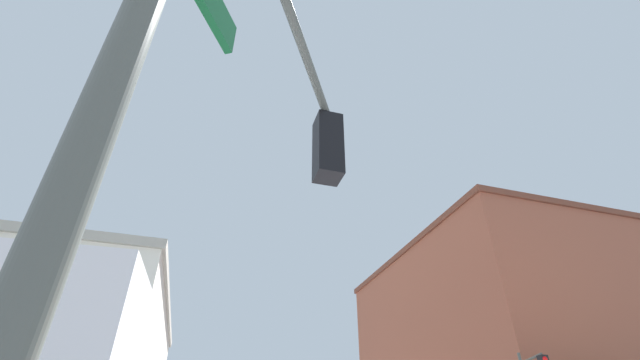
% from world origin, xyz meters
% --- Properties ---
extents(traffic_signal_near, '(2.02, 3.03, 5.23)m').
position_xyz_m(traffic_signal_near, '(-5.91, -5.96, 3.68)').
color(traffic_signal_near, '#474C47').
rests_on(traffic_signal_near, ground_plane).
extents(building_brick, '(20.61, 19.71, 14.03)m').
position_xyz_m(building_brick, '(18.16, 17.71, 7.02)').
color(building_brick, brown).
rests_on(building_brick, ground_plane).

